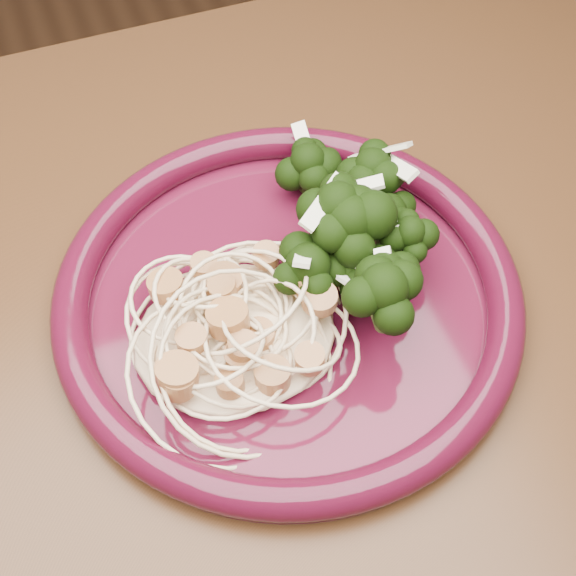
# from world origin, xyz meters

# --- Properties ---
(dining_table) EXTENTS (1.20, 0.80, 0.75)m
(dining_table) POSITION_xyz_m (0.00, 0.00, 0.65)
(dining_table) COLOR #472814
(dining_table) RESTS_ON ground
(dinner_plate) EXTENTS (0.43, 0.43, 0.03)m
(dinner_plate) POSITION_xyz_m (0.09, 0.05, 0.76)
(dinner_plate) COLOR #450C1E
(dinner_plate) RESTS_ON dining_table
(spaghetti_pile) EXTENTS (0.17, 0.17, 0.03)m
(spaghetti_pile) POSITION_xyz_m (0.04, 0.03, 0.77)
(spaghetti_pile) COLOR beige
(spaghetti_pile) RESTS_ON dinner_plate
(scallop_cluster) EXTENTS (0.17, 0.17, 0.04)m
(scallop_cluster) POSITION_xyz_m (0.04, 0.03, 0.81)
(scallop_cluster) COLOR tan
(scallop_cluster) RESTS_ON spaghetti_pile
(broccoli_pile) EXTENTS (0.16, 0.20, 0.06)m
(broccoli_pile) POSITION_xyz_m (0.14, 0.07, 0.79)
(broccoli_pile) COLOR black
(broccoli_pile) RESTS_ON dinner_plate
(onion_garnish) EXTENTS (0.11, 0.13, 0.06)m
(onion_garnish) POSITION_xyz_m (0.14, 0.07, 0.82)
(onion_garnish) COLOR white
(onion_garnish) RESTS_ON broccoli_pile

